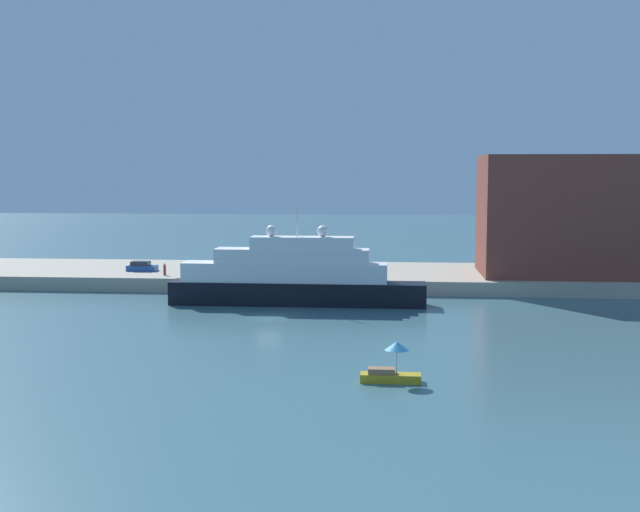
% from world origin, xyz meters
% --- Properties ---
extents(ground, '(400.00, 400.00, 0.00)m').
position_xyz_m(ground, '(0.00, 0.00, 0.00)').
color(ground, '#3D6670').
extents(quay_dock, '(110.00, 20.99, 1.79)m').
position_xyz_m(quay_dock, '(0.00, 26.50, 0.90)').
color(quay_dock, '#ADA38E').
rests_on(quay_dock, ground).
extents(large_yacht, '(29.09, 3.76, 11.07)m').
position_xyz_m(large_yacht, '(1.49, 8.49, 3.13)').
color(large_yacht, black).
rests_on(large_yacht, ground).
extents(small_motorboat, '(4.36, 1.77, 2.99)m').
position_xyz_m(small_motorboat, '(12.74, -24.71, 1.13)').
color(small_motorboat, '#B7991E').
rests_on(small_motorboat, ground).
extents(harbor_building, '(19.52, 13.56, 15.39)m').
position_xyz_m(harbor_building, '(33.91, 24.65, 9.49)').
color(harbor_building, brown).
rests_on(harbor_building, quay_dock).
extents(parked_car, '(3.96, 1.82, 1.30)m').
position_xyz_m(parked_car, '(-20.88, 23.38, 2.35)').
color(parked_car, '#1E4C99').
rests_on(parked_car, quay_dock).
extents(person_figure, '(0.36, 0.36, 1.57)m').
position_xyz_m(person_figure, '(-16.52, 19.17, 2.51)').
color(person_figure, maroon).
rests_on(person_figure, quay_dock).
extents(mooring_bollard, '(0.37, 0.37, 0.84)m').
position_xyz_m(mooring_bollard, '(-3.89, 17.50, 2.21)').
color(mooring_bollard, black).
rests_on(mooring_bollard, quay_dock).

